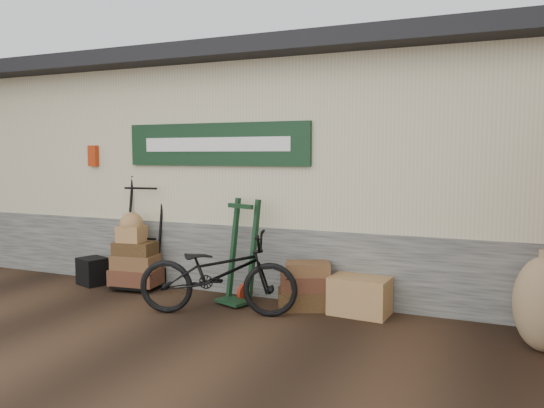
{
  "coord_description": "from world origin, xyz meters",
  "views": [
    {
      "loc": [
        3.06,
        -5.08,
        1.82
      ],
      "look_at": [
        0.52,
        0.9,
        1.21
      ],
      "focal_mm": 35.0,
      "sensor_mm": 36.0,
      "label": 1
    }
  ],
  "objects_px": {
    "wicker_hamper": "(360,296)",
    "bicycle": "(218,269)",
    "porter_trolley": "(142,231)",
    "green_barrow": "(241,252)",
    "suitcase_stack": "(305,285)",
    "black_trunk": "(93,271)"
  },
  "relations": [
    {
      "from": "wicker_hamper",
      "to": "bicycle",
      "type": "bearing_deg",
      "value": -156.65
    },
    {
      "from": "porter_trolley",
      "to": "bicycle",
      "type": "xyz_separation_m",
      "value": [
        1.59,
        -0.73,
        -0.25
      ]
    },
    {
      "from": "green_barrow",
      "to": "suitcase_stack",
      "type": "distance_m",
      "value": 0.89
    },
    {
      "from": "wicker_hamper",
      "to": "bicycle",
      "type": "xyz_separation_m",
      "value": [
        -1.49,
        -0.64,
        0.32
      ]
    },
    {
      "from": "suitcase_stack",
      "to": "porter_trolley",
      "type": "bearing_deg",
      "value": 177.32
    },
    {
      "from": "porter_trolley",
      "to": "suitcase_stack",
      "type": "relative_size",
      "value": 2.44
    },
    {
      "from": "suitcase_stack",
      "to": "bicycle",
      "type": "relative_size",
      "value": 0.35
    },
    {
      "from": "green_barrow",
      "to": "bicycle",
      "type": "relative_size",
      "value": 0.7
    },
    {
      "from": "green_barrow",
      "to": "wicker_hamper",
      "type": "relative_size",
      "value": 1.94
    },
    {
      "from": "wicker_hamper",
      "to": "black_trunk",
      "type": "bearing_deg",
      "value": -178.6
    },
    {
      "from": "porter_trolley",
      "to": "green_barrow",
      "type": "relative_size",
      "value": 1.22
    },
    {
      "from": "wicker_hamper",
      "to": "black_trunk",
      "type": "xyz_separation_m",
      "value": [
        -3.78,
        -0.09,
        -0.03
      ]
    },
    {
      "from": "suitcase_stack",
      "to": "black_trunk",
      "type": "distance_m",
      "value": 3.14
    },
    {
      "from": "suitcase_stack",
      "to": "wicker_hamper",
      "type": "relative_size",
      "value": 0.97
    },
    {
      "from": "green_barrow",
      "to": "black_trunk",
      "type": "relative_size",
      "value": 3.37
    },
    {
      "from": "porter_trolley",
      "to": "suitcase_stack",
      "type": "height_order",
      "value": "porter_trolley"
    },
    {
      "from": "wicker_hamper",
      "to": "bicycle",
      "type": "height_order",
      "value": "bicycle"
    },
    {
      "from": "porter_trolley",
      "to": "wicker_hamper",
      "type": "xyz_separation_m",
      "value": [
        3.07,
        -0.09,
        -0.56
      ]
    },
    {
      "from": "porter_trolley",
      "to": "bicycle",
      "type": "relative_size",
      "value": 0.85
    },
    {
      "from": "green_barrow",
      "to": "bicycle",
      "type": "bearing_deg",
      "value": -72.18
    },
    {
      "from": "porter_trolley",
      "to": "suitcase_stack",
      "type": "bearing_deg",
      "value": -9.44
    },
    {
      "from": "porter_trolley",
      "to": "black_trunk",
      "type": "distance_m",
      "value": 0.94
    }
  ]
}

